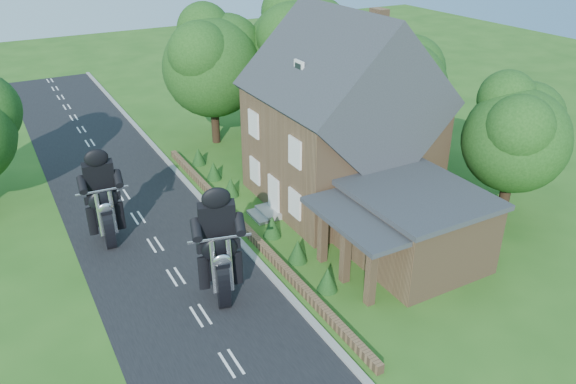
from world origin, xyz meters
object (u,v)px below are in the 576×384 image
garden_wall (245,229)px  house (341,123)px  annex (412,225)px  motorcycle_lead (221,282)px  motorcycle_follow (108,229)px

garden_wall → house: bearing=9.2°
house → annex: house is taller
garden_wall → house: size_ratio=2.15×
motorcycle_lead → motorcycle_follow: motorcycle_lead is taller
house → motorcycle_follow: 12.92m
annex → motorcycle_follow: annex is taller
garden_wall → motorcycle_lead: (-3.10, -4.33, 0.57)m
house → motorcycle_lead: 11.29m
annex → motorcycle_lead: size_ratio=4.24×
annex → motorcycle_lead: bearing=170.4°
garden_wall → motorcycle_lead: size_ratio=13.22×
house → motorcycle_follow: size_ratio=6.51×
garden_wall → motorcycle_follow: size_ratio=13.98×
house → motorcycle_lead: size_ratio=6.15×
garden_wall → motorcycle_follow: motorcycle_follow is taller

